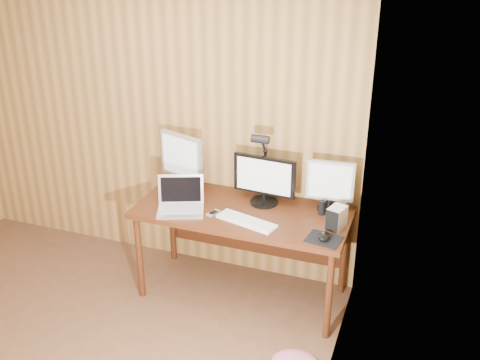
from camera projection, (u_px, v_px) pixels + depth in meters
The scene contains 12 objects.
desk at pixel (245, 220), 4.30m from camera, with size 1.60×0.70×0.75m.
monitor_center at pixel (264, 180), 4.21m from camera, with size 0.49×0.21×0.38m.
monitor_left at pixel (182, 160), 4.43m from camera, with size 0.40×0.19×0.46m.
monitor_right at pixel (330, 185), 4.10m from camera, with size 0.35×0.17×0.40m.
laptop at pixel (181, 202), 4.19m from camera, with size 0.41×0.37×0.24m.
keyboard at pixel (247, 221), 4.02m from camera, with size 0.47×0.25×0.02m.
mousepad at pixel (324, 239), 3.80m from camera, with size 0.23×0.19×0.00m, color black.
mouse at pixel (324, 236), 3.79m from camera, with size 0.07×0.12×0.04m, color black.
hard_drive at pixel (337, 218), 3.92m from camera, with size 0.14×0.17×0.16m.
phone at pixel (213, 213), 4.13m from camera, with size 0.09×0.12×0.02m.
speaker at pixel (322, 208), 4.11m from camera, with size 0.05×0.05×0.11m, color black.
desk_lamp at pixel (262, 156), 4.22m from camera, with size 0.13×0.19×0.58m.
Camera 1 is at (2.16, -1.87, 2.70)m, focal length 42.00 mm.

